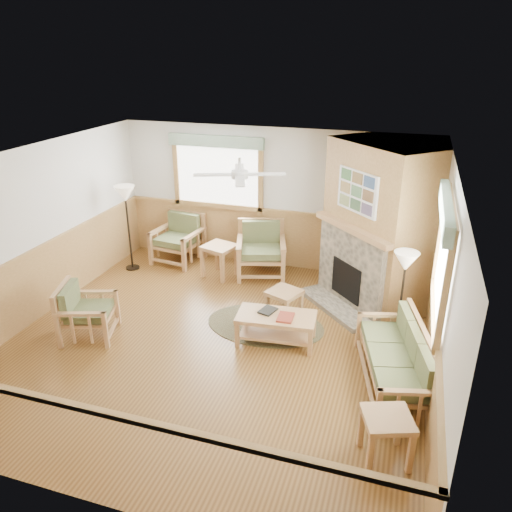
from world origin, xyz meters
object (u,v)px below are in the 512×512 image
(floor_lamp_left, at_px, (129,228))
(armchair_back_left, at_px, (177,239))
(coffee_table, at_px, (276,329))
(end_table_sofa, at_px, (385,438))
(armchair_back_right, at_px, (261,250))
(floor_lamp_right, at_px, (401,301))
(armchair_left, at_px, (88,311))
(sofa, at_px, (394,358))
(footstool, at_px, (284,302))
(end_table_chairs, at_px, (220,261))

(floor_lamp_left, bearing_deg, armchair_back_left, 40.67)
(coffee_table, bearing_deg, end_table_sofa, -52.66)
(armchair_back_right, height_order, floor_lamp_right, floor_lamp_right)
(end_table_sofa, bearing_deg, armchair_left, 165.39)
(armchair_back_right, distance_m, floor_lamp_left, 2.57)
(floor_lamp_left, relative_size, floor_lamp_right, 1.12)
(sofa, distance_m, floor_lamp_left, 5.57)
(floor_lamp_left, bearing_deg, footstool, -14.25)
(armchair_back_left, relative_size, end_table_sofa, 1.73)
(armchair_left, height_order, end_table_sofa, armchair_left)
(sofa, height_order, end_table_chairs, sofa)
(sofa, bearing_deg, armchair_back_left, -136.86)
(armchair_back_left, height_order, end_table_sofa, armchair_back_left)
(armchair_left, xyz_separation_m, coffee_table, (2.73, 0.67, -0.19))
(armchair_back_left, bearing_deg, coffee_table, -33.21)
(armchair_back_left, xyz_separation_m, footstool, (2.59, -1.45, -0.27))
(sofa, height_order, armchair_left, armchair_left)
(floor_lamp_right, bearing_deg, armchair_back_left, 156.91)
(floor_lamp_left, distance_m, floor_lamp_right, 5.26)
(armchair_back_left, height_order, armchair_left, armchair_back_left)
(footstool, bearing_deg, end_table_chairs, 145.58)
(sofa, distance_m, end_table_sofa, 1.32)
(sofa, relative_size, armchair_back_left, 1.85)
(end_table_chairs, xyz_separation_m, end_table_sofa, (3.33, -3.72, -0.03))
(armchair_back_left, height_order, end_table_chairs, armchair_back_left)
(floor_lamp_right, bearing_deg, end_table_chairs, 156.10)
(armchair_left, bearing_deg, end_table_sofa, -122.91)
(end_table_sofa, bearing_deg, armchair_back_right, 122.94)
(end_table_sofa, bearing_deg, footstool, 123.97)
(armchair_back_left, distance_m, footstool, 2.98)
(footstool, bearing_deg, sofa, -37.02)
(armchair_left, relative_size, floor_lamp_left, 0.50)
(armchair_back_left, bearing_deg, armchair_left, -83.48)
(armchair_back_right, xyz_separation_m, armchair_left, (-1.82, -2.87, -0.08))
(coffee_table, height_order, floor_lamp_left, floor_lamp_left)
(armchair_back_right, bearing_deg, armchair_left, -139.42)
(sofa, bearing_deg, footstool, -141.33)
(armchair_back_left, distance_m, coffee_table, 3.55)
(armchair_back_left, distance_m, armchair_back_right, 1.79)
(end_table_sofa, distance_m, footstool, 3.23)
(floor_lamp_left, height_order, floor_lamp_right, floor_lamp_left)
(armchair_back_right, distance_m, end_table_sofa, 4.80)
(footstool, height_order, floor_lamp_left, floor_lamp_left)
(sofa, height_order, armchair_back_left, armchair_back_left)
(armchair_left, xyz_separation_m, floor_lamp_left, (-0.67, 2.36, 0.42))
(armchair_left, height_order, floor_lamp_right, floor_lamp_right)
(armchair_left, height_order, floor_lamp_left, floor_lamp_left)
(sofa, bearing_deg, end_table_sofa, -14.31)
(end_table_chairs, xyz_separation_m, floor_lamp_left, (-1.77, -0.21, 0.53))
(end_table_sofa, bearing_deg, sofa, 90.00)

